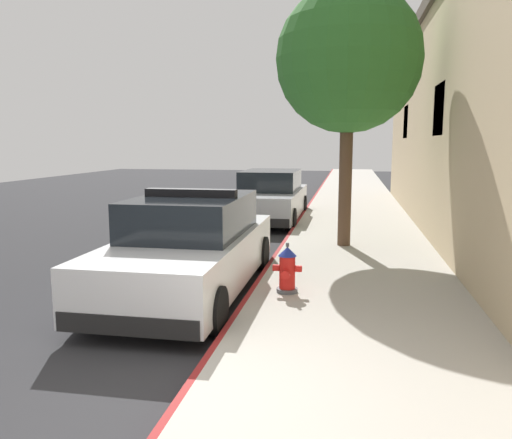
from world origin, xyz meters
TOP-DOWN VIEW (x-y plane):
  - ground_plane at (-4.39, 10.00)m, footprint 30.20×60.00m
  - sidewalk_pavement at (1.61, 10.00)m, footprint 3.23×60.00m
  - curb_painted_edge at (-0.04, 10.00)m, footprint 0.08×60.00m
  - police_cruiser at (-1.08, 3.64)m, footprint 1.94×4.84m
  - parked_car_silver_ahead at (-0.99, 11.39)m, footprint 1.94×4.84m
  - fire_hydrant at (0.51, 3.38)m, footprint 0.44×0.40m
  - street_tree at (1.31, 7.16)m, footprint 3.07×3.07m

SIDE VIEW (x-z plane):
  - ground_plane at x=-4.39m, z-range -0.20..0.00m
  - sidewalk_pavement at x=1.61m, z-range 0.00..0.16m
  - curb_painted_edge at x=-0.04m, z-range 0.00..0.16m
  - fire_hydrant at x=0.51m, z-range 0.13..0.89m
  - parked_car_silver_ahead at x=-0.99m, z-range -0.04..1.52m
  - police_cruiser at x=-1.08m, z-range -0.10..1.58m
  - street_tree at x=1.31m, z-range 1.36..6.87m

